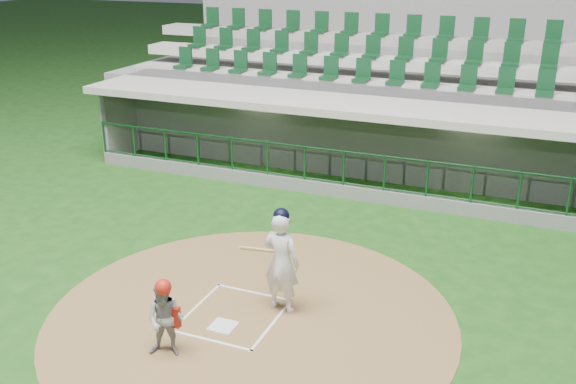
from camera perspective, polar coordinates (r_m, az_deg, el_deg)
name	(u,v)px	position (r m, az deg, el deg)	size (l,w,h in m)	color
ground	(241,307)	(11.80, -4.18, -10.20)	(120.00, 120.00, 0.00)	#174313
dirt_circle	(251,316)	(11.53, -3.27, -10.95)	(7.20, 7.20, 0.01)	brown
home_plate	(223,326)	(11.27, -5.80, -11.77)	(0.43, 0.43, 0.02)	silver
batter_box_chalk	(234,315)	(11.57, -4.85, -10.83)	(1.55, 1.80, 0.01)	silver
dugout_structure	(369,144)	(18.14, 7.19, 4.26)	(16.40, 3.70, 3.00)	gray
seating_deck	(392,104)	(20.96, 9.21, 7.73)	(17.00, 6.72, 5.15)	slate
batter	(281,260)	(11.24, -0.60, -6.10)	(0.91, 0.91, 1.95)	silver
catcher	(166,318)	(10.39, -10.82, -10.96)	(0.71, 0.61, 1.33)	gray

